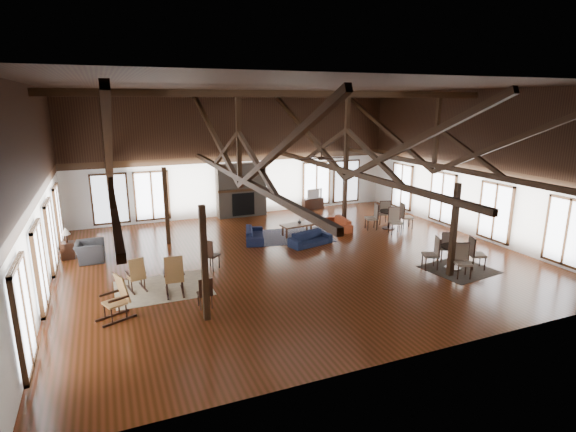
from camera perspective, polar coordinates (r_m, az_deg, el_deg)
name	(u,v)px	position (r m, az deg, el deg)	size (l,w,h in m)	color
floor	(295,258)	(16.39, 0.88, -5.29)	(16.00, 16.00, 0.00)	#5E2713
ceiling	(296,86)	(15.45, 0.97, 16.17)	(16.00, 14.00, 0.02)	black
wall_back	(238,155)	(22.18, -6.32, 7.77)	(16.00, 0.02, 6.00)	white
wall_front	(429,226)	(9.76, 17.43, -1.23)	(16.00, 0.02, 6.00)	white
wall_left	(34,193)	(14.52, -29.51, 2.52)	(0.02, 14.00, 6.00)	white
wall_right	(473,164)	(20.16, 22.42, 6.12)	(0.02, 14.00, 6.00)	white
roof_truss	(295,146)	(15.51, 0.94, 8.87)	(15.60, 14.07, 3.14)	#311B0D
post_grid	(295,217)	(15.94, 0.90, -0.12)	(8.16, 7.16, 3.05)	#311B0D
fireplace	(241,190)	(22.13, -5.96, 3.28)	(2.50, 0.69, 2.60)	#706456
ceiling_fan	(321,157)	(14.85, 4.26, 7.44)	(1.60, 1.60, 0.75)	black
sofa_navy_front	(310,239)	(17.74, 2.85, -2.88)	(1.77, 0.69, 0.52)	#141D39
sofa_navy_left	(255,235)	(18.30, -4.25, -2.36)	(0.70, 1.78, 0.52)	#161D3D
sofa_orange	(338,223)	(20.08, 6.42, -0.94)	(0.66, 1.70, 0.50)	#9B3C1E
coffee_table	(297,225)	(18.86, 1.14, -1.21)	(1.40, 0.82, 0.51)	brown
vase	(299,222)	(18.92, 1.47, -0.70)	(0.17, 0.17, 0.17)	#B2B2B2
armchair	(90,251)	(17.43, -23.85, -4.14)	(0.94, 1.07, 0.70)	#2C2C2F
side_table_lamp	(68,247)	(18.02, -26.20, -3.52)	(0.45, 0.45, 1.16)	black
rocking_chair_a	(137,275)	(14.21, -18.65, -7.15)	(0.58, 0.87, 1.03)	olive
rocking_chair_b	(174,277)	(13.57, -14.26, -7.46)	(0.57, 0.97, 1.21)	olive
rocking_chair_c	(118,298)	(12.64, -20.74, -9.73)	(1.03, 0.80, 1.18)	olive
side_chair_a	(209,252)	(15.25, -9.96, -4.56)	(0.64, 0.64, 1.07)	black
side_chair_b	(205,291)	(12.55, -10.47, -9.34)	(0.38, 0.38, 0.89)	black
cafe_table_near	(454,253)	(16.17, 20.33, -4.45)	(2.12, 2.12, 1.10)	black
cafe_table_far	(389,216)	(20.41, 12.72, -0.05)	(2.19, 2.19, 1.12)	black
cup_near	(456,245)	(16.13, 20.51, -3.44)	(0.11, 0.11, 0.09)	#B2B2B2
cup_far	(392,210)	(20.32, 13.12, 0.72)	(0.11, 0.11, 0.09)	#B2B2B2
tv_console	(313,203)	(23.80, 3.17, 1.61)	(1.09, 0.41, 0.54)	black
television	(314,193)	(23.71, 3.29, 2.87)	(0.89, 0.12, 0.51)	#B2B2B2
rug_tan	(163,288)	(14.33, -15.57, -8.80)	(2.77, 2.18, 0.01)	#C8B68B
rug_navy	(293,236)	(18.96, 0.66, -2.53)	(3.09, 2.31, 0.01)	#1B204D
rug_dark	(459,269)	(16.32, 20.91, -6.35)	(2.08, 1.89, 0.01)	black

